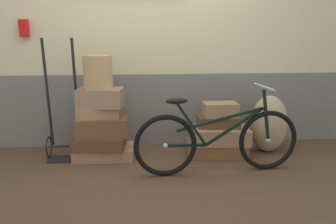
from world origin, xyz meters
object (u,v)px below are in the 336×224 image
object	(u,v)px
suitcase_2	(102,127)
suitcase_5	(217,148)
suitcase_6	(220,135)
burlap_sack	(269,124)
wicker_basket	(98,72)
luggage_trolley	(64,128)
bicycle	(217,141)
suitcase_7	(218,121)
suitcase_4	(100,98)
suitcase_1	(99,142)
suitcase_3	(98,112)
suitcase_0	(104,152)
suitcase_8	(220,110)

from	to	relation	value
suitcase_2	suitcase_5	size ratio (longest dim) A/B	0.81
suitcase_6	burlap_sack	world-z (taller)	burlap_sack
wicker_basket	luggage_trolley	world-z (taller)	luggage_trolley
suitcase_5	suitcase_6	bearing A→B (deg)	-24.86
burlap_sack	bicycle	size ratio (longest dim) A/B	0.40
suitcase_5	suitcase_7	distance (m)	0.33
suitcase_2	luggage_trolley	distance (m)	0.45
suitcase_4	luggage_trolley	distance (m)	0.57
suitcase_5	burlap_sack	world-z (taller)	burlap_sack
suitcase_1	bicycle	bearing A→B (deg)	-17.54
suitcase_3	suitcase_7	bearing A→B (deg)	-4.17
suitcase_2	suitcase_7	distance (m)	1.34
suitcase_4	suitcase_5	distance (m)	1.48
suitcase_0	suitcase_8	size ratio (longest dim) A/B	1.74
suitcase_3	bicycle	bearing A→B (deg)	-28.45
suitcase_6	burlap_sack	bearing A→B (deg)	12.98
suitcase_0	suitcase_6	size ratio (longest dim) A/B	1.02
suitcase_5	bicycle	world-z (taller)	bicycle
suitcase_8	luggage_trolley	world-z (taller)	luggage_trolley
suitcase_4	suitcase_6	xyz separation A→B (m)	(1.36, -0.03, -0.46)
suitcase_3	suitcase_8	xyz separation A→B (m)	(1.40, -0.02, 0.01)
suitcase_4	wicker_basket	distance (m)	0.29
suitcase_6	luggage_trolley	xyz separation A→B (m)	(-1.80, 0.09, 0.10)
suitcase_3	suitcase_7	size ratio (longest dim) A/B	0.98
bicycle	suitcase_7	bearing A→B (deg)	76.58
suitcase_3	suitcase_8	bearing A→B (deg)	-5.69
suitcase_2	bicycle	xyz separation A→B (m)	(1.20, -0.51, -0.03)
suitcase_0	suitcase_8	world-z (taller)	suitcase_8
suitcase_2	suitcase_7	world-z (taller)	suitcase_2
wicker_basket	luggage_trolley	xyz separation A→B (m)	(-0.42, 0.06, -0.64)
suitcase_2	suitcase_7	bearing A→B (deg)	0.65
suitcase_0	suitcase_7	bearing A→B (deg)	2.07
suitcase_3	suitcase_5	size ratio (longest dim) A/B	0.67
suitcase_2	suitcase_8	bearing A→B (deg)	-0.93
suitcase_8	wicker_basket	distance (m)	1.45
suitcase_2	suitcase_8	xyz separation A→B (m)	(1.35, 0.01, 0.17)
suitcase_7	bicycle	distance (m)	0.58
luggage_trolley	wicker_basket	bearing A→B (deg)	-8.35
bicycle	suitcase_8	bearing A→B (deg)	74.42
luggage_trolley	bicycle	size ratio (longest dim) A/B	0.79
suitcase_6	luggage_trolley	world-z (taller)	luggage_trolley
suitcase_4	bicycle	world-z (taller)	bicycle
suitcase_7	suitcase_8	xyz separation A→B (m)	(0.01, -0.04, 0.15)
suitcase_7	suitcase_8	size ratio (longest dim) A/B	1.24
bicycle	suitcase_1	bearing A→B (deg)	157.63
suitcase_2	luggage_trolley	bearing A→B (deg)	167.40
suitcase_1	luggage_trolley	bearing A→B (deg)	172.25
wicker_basket	suitcase_2	bearing A→B (deg)	-46.36
wicker_basket	burlap_sack	world-z (taller)	wicker_basket
suitcase_1	bicycle	size ratio (longest dim) A/B	0.33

